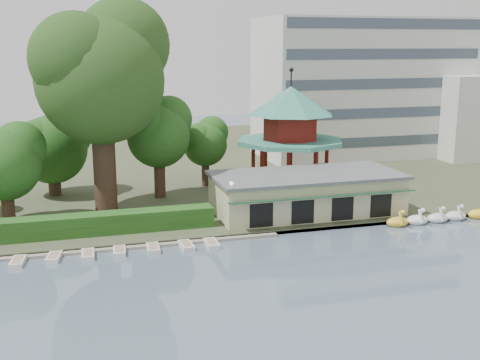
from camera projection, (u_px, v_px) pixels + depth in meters
name	position (u px, v px, depth m)	size (l,w,h in m)	color
ground_plane	(291.00, 325.00, 36.46)	(220.00, 220.00, 0.00)	slate
shore	(160.00, 163.00, 85.13)	(220.00, 70.00, 0.40)	#424930
embankment	(220.00, 237.00, 52.63)	(220.00, 0.60, 0.30)	gray
dock	(79.00, 250.00, 49.28)	(34.00, 1.60, 0.24)	gray
boathouse	(307.00, 193.00, 59.24)	(18.60, 9.39, 3.90)	#BFBA8A
pavilion	(290.00, 127.00, 68.06)	(12.40, 12.40, 13.50)	#BFBA8A
office_building	(380.00, 92.00, 89.11)	(38.00, 18.00, 20.00)	silver
hedge	(41.00, 228.00, 51.30)	(30.00, 2.00, 1.80)	#25541A
lamp_post	(232.00, 196.00, 53.93)	(0.36, 0.36, 4.28)	black
big_tree	(101.00, 69.00, 57.32)	(13.53, 12.61, 20.83)	#3A281C
small_trees	(49.00, 151.00, 60.80)	(39.05, 17.20, 10.90)	#3A281C
swan_boats	(474.00, 214.00, 58.78)	(18.48, 2.15, 1.92)	yellow
moored_rowboats	(54.00, 258.00, 47.45)	(27.18, 2.76, 0.36)	silver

